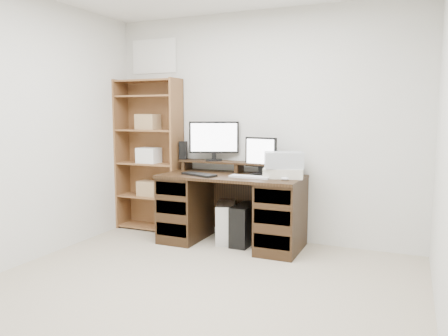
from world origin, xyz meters
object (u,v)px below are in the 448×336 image
Objects in this scene: tower_silver at (226,222)px; tower_black at (244,225)px; monitor_wide at (214,139)px; monitor_small at (261,154)px; desk at (232,208)px; bookshelf at (150,154)px; printer at (284,173)px.

tower_black reaches higher than tower_silver.
monitor_wide is at bearing 124.55° from tower_silver.
tower_black is at bearing -130.28° from monitor_small.
bookshelf reaches higher than desk.
monitor_small is 0.92× the size of tower_black.
monitor_wide reaches higher than tower_silver.
bookshelf reaches higher than printer.
monitor_wide is 1.22× the size of tower_silver.
desk is at bearing -160.82° from tower_black.
printer is at bearing -10.78° from monitor_small.
monitor_small is 0.77m from tower_black.
tower_black is 1.47m from bookshelf.
bookshelf reaches higher than tower_silver.
tower_black is (0.22, -0.02, 0.00)m from tower_silver.
desk reaches higher than tower_silver.
monitor_wide is 1.02m from tower_black.
bookshelf is (-0.85, -0.00, -0.20)m from monitor_wide.
desk is 3.77× the size of monitor_small.
tower_silver is at bearing 167.16° from printer.
printer is (0.86, -0.17, -0.32)m from monitor_wide.
desk is 3.47× the size of tower_black.
tower_silver is (0.21, -0.16, -0.90)m from monitor_wide.
bookshelf reaches higher than tower_black.
tower_silver is 1.28m from bookshelf.
monitor_wide is 0.87m from bookshelf.
monitor_wide reaches higher than tower_black.
monitor_small is 0.84m from tower_silver.
printer is 0.93× the size of tower_silver.
desk is 0.69m from printer.
tower_black is (-0.14, -0.11, -0.75)m from monitor_small.
printer reaches higher than desk.
tower_black is at bearing -46.14° from monitor_wide.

